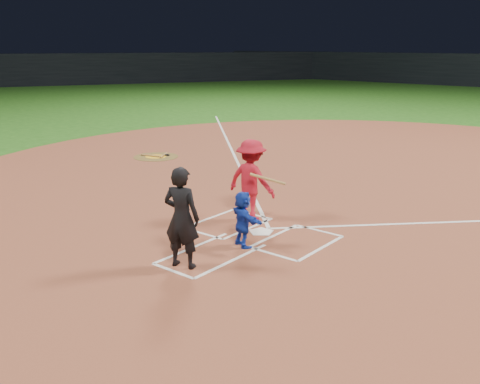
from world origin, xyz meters
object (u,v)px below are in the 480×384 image
Objects in this scene: home_plate at (261,232)px; batter_at_plate at (251,180)px; umpire at (182,218)px; on_deck_circle at (156,157)px; catcher at (243,219)px.

batter_at_plate is (-0.77, 0.61, 0.98)m from home_plate.
umpire is at bearing 89.66° from home_plate.
on_deck_circle is 8.29m from batter_at_plate.
batter_at_plate reaches higher than on_deck_circle.
batter_at_plate is (-0.75, 3.12, -0.00)m from umpire.
umpire reaches higher than batter_at_plate.
home_plate is 2.70m from umpire.
umpire is 1.00× the size of batter_at_plate.
on_deck_circle is 0.86× the size of batter_at_plate.
on_deck_circle is 1.41× the size of catcher.
batter_at_plate is at bearing -26.06° from on_deck_circle.
catcher is at bearing 102.87° from home_plate.
home_plate is 0.30× the size of batter_at_plate.
on_deck_circle is at bearing 153.94° from batter_at_plate.
umpire reaches higher than home_plate.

